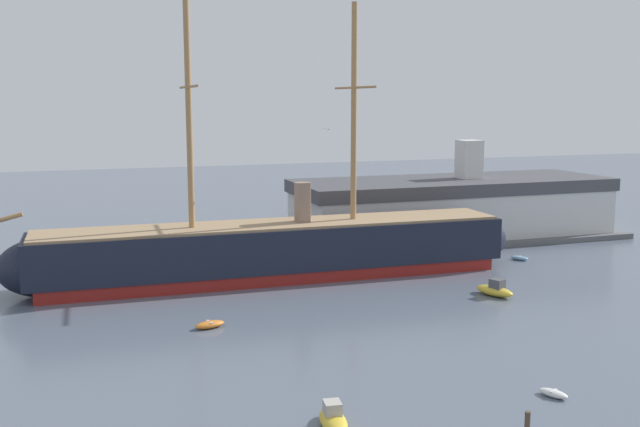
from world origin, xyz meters
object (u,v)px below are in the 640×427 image
object	(u,v)px
dinghy_foreground_right	(553,393)
dinghy_far_right	(519,258)
tall_ship	(276,250)
motorboat_foreground_left	(333,419)
dockside_warehouse_right	(452,209)
seagull_in_flight	(329,129)
mooring_piling_left_pair	(527,425)
motorboat_alongside_stern	(495,290)
dinghy_alongside_bow	(210,324)
motorboat_distant_centre	(257,251)

from	to	relation	value
dinghy_foreground_right	dinghy_far_right	world-z (taller)	dinghy_far_right
tall_ship	motorboat_foreground_left	distance (m)	40.52
dinghy_far_right	dockside_warehouse_right	distance (m)	17.14
motorboat_foreground_left	seagull_in_flight	distance (m)	23.36
mooring_piling_left_pair	motorboat_foreground_left	bearing A→B (deg)	153.86
motorboat_foreground_left	dinghy_foreground_right	world-z (taller)	motorboat_foreground_left
motorboat_foreground_left	dinghy_foreground_right	distance (m)	16.66
tall_ship	seagull_in_flight	world-z (taller)	tall_ship
tall_ship	seagull_in_flight	bearing A→B (deg)	-95.62
motorboat_alongside_stern	mooring_piling_left_pair	size ratio (longest dim) A/B	2.74
dinghy_alongside_bow	dinghy_far_right	distance (m)	46.73
tall_ship	dinghy_far_right	size ratio (longest dim) A/B	27.50
tall_ship	motorboat_foreground_left	xyz separation A→B (m)	(-7.18, -39.77, -2.87)
seagull_in_flight	dinghy_alongside_bow	bearing A→B (deg)	132.00
motorboat_foreground_left	dinghy_alongside_bow	size ratio (longest dim) A/B	1.37
motorboat_alongside_stern	dinghy_foreground_right	bearing A→B (deg)	-113.62
dinghy_far_right	seagull_in_flight	size ratio (longest dim) A/B	2.09
motorboat_distant_centre	mooring_piling_left_pair	xyz separation A→B (m)	(2.79, -58.42, 0.35)
tall_ship	motorboat_foreground_left	size ratio (longest dim) A/B	15.92
dinghy_alongside_bow	mooring_piling_left_pair	size ratio (longest dim) A/B	1.71
tall_ship	dinghy_foreground_right	xyz separation A→B (m)	(9.48, -40.22, -3.20)
motorboat_foreground_left	dinghy_far_right	size ratio (longest dim) A/B	1.73
dinghy_far_right	tall_ship	bearing A→B (deg)	178.25
dinghy_foreground_right	motorboat_alongside_stern	distance (m)	27.18
motorboat_alongside_stern	dinghy_far_right	distance (m)	19.19
dinghy_far_right	motorboat_distant_centre	size ratio (longest dim) A/B	0.61
dinghy_foreground_right	dockside_warehouse_right	bearing A→B (deg)	67.86
dinghy_alongside_bow	seagull_in_flight	world-z (taller)	seagull_in_flight
motorboat_alongside_stern	mooring_piling_left_pair	world-z (taller)	motorboat_alongside_stern
mooring_piling_left_pair	dinghy_foreground_right	bearing A→B (deg)	41.27
dinghy_far_right	mooring_piling_left_pair	size ratio (longest dim) A/B	1.36
motorboat_foreground_left	motorboat_distant_centre	xyz separation A→B (m)	(8.22, 53.02, -0.04)
mooring_piling_left_pair	dockside_warehouse_right	xyz separation A→B (m)	(28.34, 60.73, 3.65)
dockside_warehouse_right	motorboat_foreground_left	bearing A→B (deg)	-125.42
dockside_warehouse_right	seagull_in_flight	size ratio (longest dim) A/B	44.72
motorboat_distant_centre	dockside_warehouse_right	world-z (taller)	dockside_warehouse_right
dinghy_far_right	seagull_in_flight	xyz separation A→B (m)	(-35.69, -24.78, 18.46)
dinghy_foreground_right	seagull_in_flight	xyz separation A→B (m)	(-12.01, 14.42, 18.47)
motorboat_foreground_left	dinghy_far_right	xyz separation A→B (m)	(40.33, 38.76, -0.32)
tall_ship	dockside_warehouse_right	xyz separation A→B (m)	(32.17, 15.56, 1.09)
motorboat_foreground_left	motorboat_alongside_stern	xyz separation A→B (m)	(27.54, 24.45, 0.08)
dinghy_foreground_right	tall_ship	bearing A→B (deg)	103.26
dockside_warehouse_right	motorboat_alongside_stern	bearing A→B (deg)	-110.93
dinghy_far_right	motorboat_distant_centre	bearing A→B (deg)	156.06
motorboat_alongside_stern	dockside_warehouse_right	world-z (taller)	dockside_warehouse_right
dinghy_foreground_right	motorboat_alongside_stern	size ratio (longest dim) A/B	0.49
dinghy_foreground_right	motorboat_distant_centre	world-z (taller)	motorboat_distant_centre
motorboat_alongside_stern	mooring_piling_left_pair	xyz separation A→B (m)	(-16.53, -29.85, 0.23)
tall_ship	seagull_in_flight	xyz separation A→B (m)	(-2.54, -25.80, 15.27)
dinghy_alongside_bow	dinghy_far_right	size ratio (longest dim) A/B	1.26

